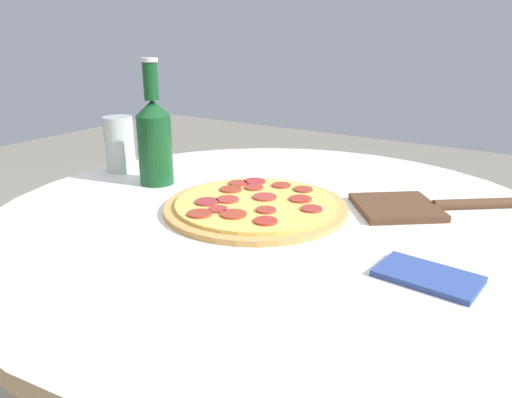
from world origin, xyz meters
The scene contains 6 objects.
table centered at (0.00, 0.00, 0.56)m, with size 1.01×1.01×0.73m.
pizza centered at (0.04, 0.00, 0.74)m, with size 0.33×0.33×0.02m.
beer_bottle centered at (0.30, -0.02, 0.83)m, with size 0.07×0.07×0.25m.
pizza_paddle centered at (-0.20, -0.16, 0.74)m, with size 0.28×0.25×0.02m.
drinking_glass centered at (0.44, -0.05, 0.79)m, with size 0.07×0.07×0.12m.
napkin centered at (-0.29, 0.10, 0.73)m, with size 0.13×0.09×0.01m.
Camera 1 is at (-0.41, 0.71, 1.04)m, focal length 35.00 mm.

